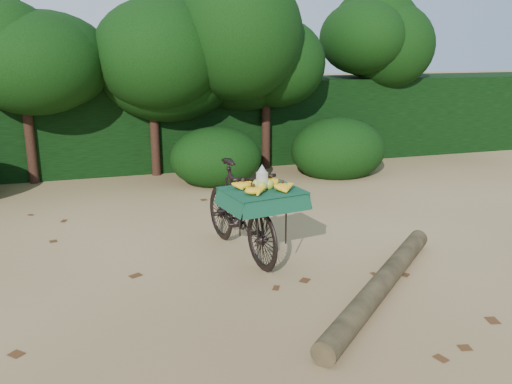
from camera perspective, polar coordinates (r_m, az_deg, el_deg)
name	(u,v)px	position (r m, az deg, el deg)	size (l,w,h in m)	color
ground	(172,288)	(6.03, -8.87, -9.91)	(80.00, 80.00, 0.00)	tan
vendor_bicycle	(241,209)	(6.66, -1.64, -1.77)	(1.01, 2.00, 1.17)	black
fallen_log	(382,283)	(5.94, 13.10, -9.34)	(0.23, 0.23, 3.15)	brown
hedge_backdrop	(125,125)	(11.85, -13.61, 6.89)	(26.00, 1.80, 1.80)	black
tree_row	(89,74)	(10.93, -17.15, 11.77)	(14.50, 2.00, 4.00)	black
bush_clumps	(163,163)	(10.02, -9.80, 2.99)	(8.80, 1.70, 0.90)	black
leaf_litter	(163,265)	(6.62, -9.72, -7.55)	(7.00, 7.30, 0.01)	#4D2B14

